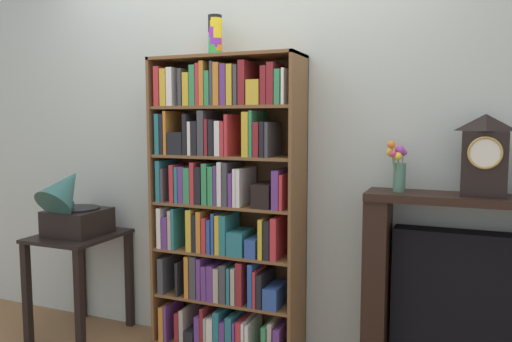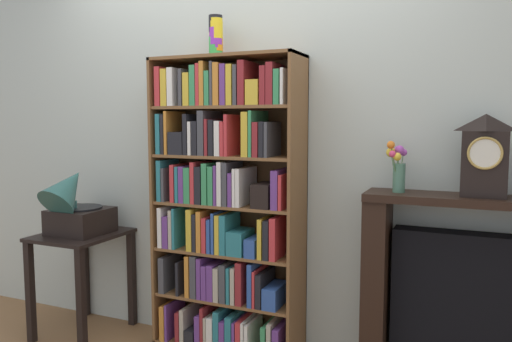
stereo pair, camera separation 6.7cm
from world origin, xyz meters
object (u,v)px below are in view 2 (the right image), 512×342
at_px(cup_stack, 216,36).
at_px(fireplace_mantel, 481,302).
at_px(flower_vase, 397,166).
at_px(bookshelf, 224,211).
at_px(side_table_left, 82,258).
at_px(gramophone, 75,206).
at_px(mantel_clock, 484,156).

relative_size(cup_stack, fireplace_mantel, 0.21).
bearing_deg(flower_vase, bookshelf, -178.32).
xyz_separation_m(bookshelf, cup_stack, (-0.07, 0.03, 1.02)).
distance_m(bookshelf, cup_stack, 1.02).
xyz_separation_m(bookshelf, flower_vase, (0.98, 0.03, 0.30)).
bearing_deg(cup_stack, fireplace_mantel, 0.57).
bearing_deg(fireplace_mantel, bookshelf, -178.08).
bearing_deg(flower_vase, cup_stack, 179.81).
relative_size(bookshelf, fireplace_mantel, 1.56).
height_order(side_table_left, gramophone, gramophone).
relative_size(gramophone, flower_vase, 1.88).
relative_size(bookshelf, gramophone, 3.60).
distance_m(gramophone, mantel_clock, 2.41).
distance_m(gramophone, flower_vase, 2.01).
height_order(bookshelf, fireplace_mantel, bookshelf).
bearing_deg(gramophone, fireplace_mantel, 4.97).
height_order(mantel_clock, flower_vase, mantel_clock).
relative_size(fireplace_mantel, flower_vase, 4.32).
bearing_deg(mantel_clock, fireplace_mantel, 62.00).
relative_size(mantel_clock, flower_vase, 1.51).
distance_m(side_table_left, flower_vase, 2.09).
relative_size(gramophone, fireplace_mantel, 0.43).
distance_m(side_table_left, mantel_clock, 2.49).
height_order(fireplace_mantel, flower_vase, flower_vase).
bearing_deg(flower_vase, mantel_clock, -1.11).
xyz_separation_m(cup_stack, side_table_left, (-0.93, -0.15, -1.39)).
bearing_deg(fireplace_mantel, side_table_left, -176.17).
distance_m(bookshelf, side_table_left, 1.06).
bearing_deg(cup_stack, gramophone, -168.23).
bearing_deg(cup_stack, bookshelf, -26.23).
bearing_deg(side_table_left, flower_vase, 4.12).
bearing_deg(bookshelf, mantel_clock, 0.87).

